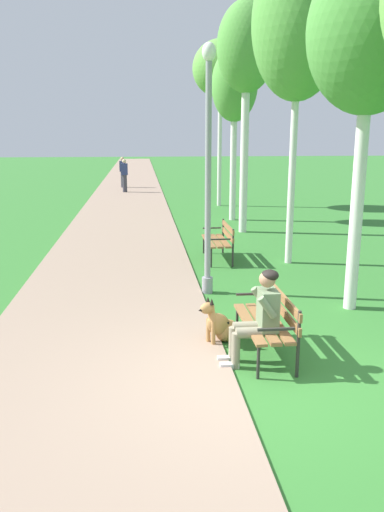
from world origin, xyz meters
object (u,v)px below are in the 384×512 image
at_px(park_bench_mid, 220,238).
at_px(lamp_post_near, 208,170).
at_px(birch_tree_fourth, 247,50).
at_px(birch_tree_second, 370,34).
at_px(birch_tree_third, 299,23).
at_px(birch_tree_fifth, 235,87).
at_px(birch_tree_sixth, 221,69).
at_px(park_bench_near, 270,318).
at_px(pedestrian_further_distant, 123,172).
at_px(pedestrian_distant, 125,176).
at_px(dog_shepherd, 221,325).
at_px(person_seated_on_near_bench, 259,314).

xyz_separation_m(park_bench_mid, lamp_post_near, (-0.62, -2.52, 1.75)).
height_order(park_bench_mid, birch_tree_fourth, birch_tree_fourth).
bearing_deg(birch_tree_second, birch_tree_third, 92.90).
height_order(birch_tree_fifth, birch_tree_sixth, birch_tree_sixth).
bearing_deg(park_bench_near, pedestrian_further_distant, 96.81).
bearing_deg(park_bench_near, pedestrian_distant, 97.13).
height_order(park_bench_mid, dog_shepherd, park_bench_mid).
relative_size(person_seated_on_near_bench, birch_tree_fifth, 0.22).
bearing_deg(pedestrian_distant, person_seated_on_near_bench, -83.56).
height_order(park_bench_mid, person_seated_on_near_bench, person_seated_on_near_bench).
height_order(lamp_post_near, birch_tree_third, birch_tree_third).
bearing_deg(dog_shepherd, birch_tree_sixth, 81.48).
bearing_deg(birch_tree_third, dog_shepherd, -116.99).
xyz_separation_m(birch_tree_third, pedestrian_distant, (-4.10, 14.58, -4.26)).
distance_m(park_bench_near, birch_tree_second, 4.57).
bearing_deg(pedestrian_further_distant, park_bench_near, -83.19).
relative_size(park_bench_near, dog_shepherd, 1.95).
xyz_separation_m(park_bench_near, pedestrian_further_distant, (-2.60, 21.74, 0.33)).
xyz_separation_m(dog_shepherd, lamp_post_near, (0.11, 2.34, 2.00)).
xyz_separation_m(birch_tree_fourth, birch_tree_fifth, (0.08, 2.21, -0.79)).
relative_size(park_bench_near, pedestrian_distant, 0.91).
bearing_deg(lamp_post_near, person_seated_on_near_bench, -85.12).
relative_size(birch_tree_fourth, birch_tree_fifth, 1.16).
bearing_deg(dog_shepherd, park_bench_mid, 81.44).
bearing_deg(birch_tree_second, birch_tree_fourth, 93.83).
height_order(person_seated_on_near_bench, lamp_post_near, lamp_post_near).
height_order(person_seated_on_near_bench, birch_tree_fifth, birch_tree_fifth).
distance_m(dog_shepherd, birch_tree_fifth, 11.39).
distance_m(person_seated_on_near_bench, birch_tree_second, 4.63).
bearing_deg(birch_tree_sixth, dog_shepherd, -98.52).
bearing_deg(birch_tree_sixth, park_bench_near, -96.00).
relative_size(park_bench_mid, birch_tree_fifth, 0.27).
distance_m(park_bench_near, person_seated_on_near_bench, 0.38).
bearing_deg(park_bench_near, person_seated_on_near_bench, -127.16).
xyz_separation_m(person_seated_on_near_bench, birch_tree_sixth, (1.72, 14.68, 4.60)).
bearing_deg(dog_shepherd, pedestrian_distant, 95.58).
xyz_separation_m(park_bench_near, birch_tree_second, (1.83, 1.70, 3.83)).
xyz_separation_m(park_bench_near, pedestrian_distant, (-2.43, 19.43, 0.33)).
bearing_deg(birch_tree_third, person_seated_on_near_bench, -110.08).
xyz_separation_m(park_bench_near, dog_shepherd, (-0.58, 0.45, -0.25)).
distance_m(person_seated_on_near_bench, lamp_post_near, 3.46).
relative_size(birch_tree_fourth, pedestrian_further_distant, 3.92).
bearing_deg(lamp_post_near, birch_tree_third, 44.11).
bearing_deg(park_bench_mid, birch_tree_third, -16.46).
distance_m(birch_tree_fourth, birch_tree_sixth, 5.73).
bearing_deg(lamp_post_near, birch_tree_sixth, 80.32).
height_order(park_bench_mid, lamp_post_near, lamp_post_near).
bearing_deg(dog_shepherd, birch_tree_third, 63.01).
distance_m(dog_shepherd, birch_tree_sixth, 14.98).
bearing_deg(pedestrian_distant, birch_tree_second, -76.49).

